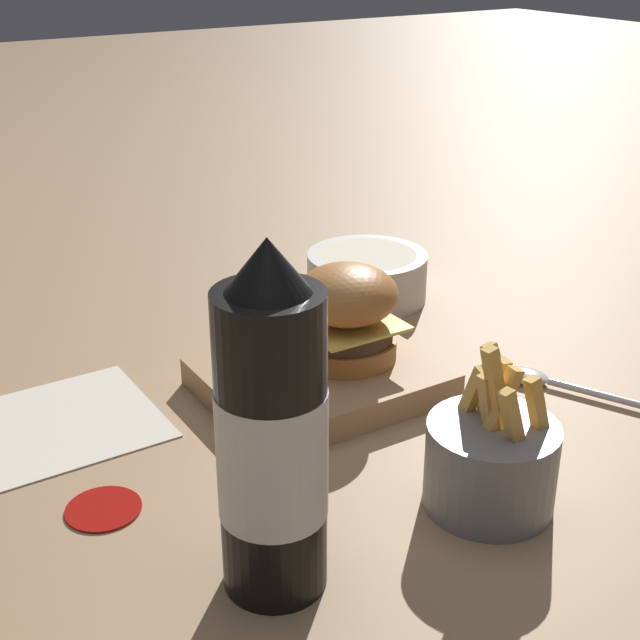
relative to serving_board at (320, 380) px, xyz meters
The scene contains 9 objects.
ground_plane 0.08m from the serving_board, 76.63° to the right, with size 6.00×6.00×0.00m, color #9E7A56.
serving_board is the anchor object (origin of this frame).
burger 0.07m from the serving_board, ahead, with size 0.10×0.10×0.10m.
ketchup_bottle 0.29m from the serving_board, 128.49° to the right, with size 0.07×0.07×0.26m.
fries_basket 0.23m from the serving_board, 85.13° to the right, with size 0.10×0.10×0.14m.
side_bowl 0.25m from the serving_board, 44.70° to the left, with size 0.15×0.15×0.06m.
spoon 0.22m from the serving_board, 28.43° to the right, with size 0.09×0.15×0.01m.
ketchup_puddle 0.26m from the serving_board, 163.75° to the right, with size 0.06×0.06×0.00m.
parchment_square 0.24m from the serving_board, 161.86° to the left, with size 0.16×0.16×0.00m.
Camera 1 is at (-0.42, -0.58, 0.43)m, focal length 50.00 mm.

